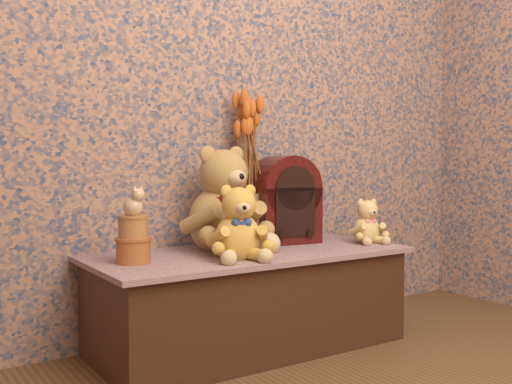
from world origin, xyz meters
TOP-DOWN VIEW (x-y plane):
  - display_shelf at (0.00, 1.22)m, footprint 1.28×0.58m
  - teddy_large at (-0.07, 1.32)m, footprint 0.40×0.46m
  - teddy_medium at (-0.13, 1.09)m, footprint 0.30×0.33m
  - teddy_small at (0.57, 1.14)m, footprint 0.20×0.23m
  - cathedral_radio at (0.27, 1.35)m, footprint 0.30×0.24m
  - ceramic_vase at (0.11, 1.40)m, footprint 0.16×0.16m
  - dried_stalks at (0.11, 1.40)m, footprint 0.27×0.27m
  - biscuit_tin_lower at (-0.49, 1.21)m, footprint 0.13×0.13m
  - biscuit_tin_upper at (-0.49, 1.21)m, footprint 0.12×0.12m
  - cat_figurine at (-0.49, 1.21)m, footprint 0.11×0.11m

SIDE VIEW (x-z plane):
  - display_shelf at x=0.00m, z-range 0.00..0.39m
  - biscuit_tin_lower at x=-0.49m, z-range 0.39..0.48m
  - teddy_small at x=0.57m, z-range 0.39..0.60m
  - ceramic_vase at x=0.11m, z-range 0.39..0.61m
  - biscuit_tin_upper at x=-0.49m, z-range 0.48..0.56m
  - teddy_medium at x=-0.13m, z-range 0.39..0.69m
  - cathedral_radio at x=0.27m, z-range 0.39..0.78m
  - cat_figurine at x=-0.49m, z-range 0.56..0.67m
  - teddy_large at x=-0.07m, z-range 0.39..0.85m
  - dried_stalks at x=0.11m, z-range 0.61..1.07m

